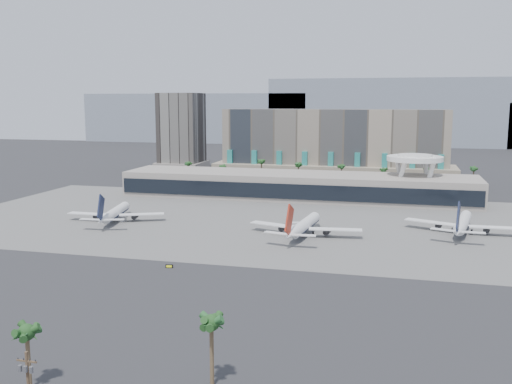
% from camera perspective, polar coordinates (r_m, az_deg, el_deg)
% --- Properties ---
extents(ground, '(900.00, 900.00, 0.00)m').
position_cam_1_polar(ground, '(174.37, -2.27, -6.47)').
color(ground, '#232326').
rests_on(ground, ground).
extents(apron_pad, '(260.00, 130.00, 0.06)m').
position_cam_1_polar(apron_pad, '(226.16, 1.66, -2.83)').
color(apron_pad, '#5B5B59').
rests_on(apron_pad, ground).
extents(mountain_ridge, '(680.00, 60.00, 70.00)m').
position_cam_1_polar(mountain_ridge, '(631.63, 12.44, 7.35)').
color(mountain_ridge, gray).
rests_on(mountain_ridge, ground).
extents(hotel, '(140.00, 30.00, 42.00)m').
position_cam_1_polar(hotel, '(338.94, 7.72, 3.94)').
color(hotel, gray).
rests_on(hotel, ground).
extents(office_tower, '(30.00, 30.00, 52.00)m').
position_cam_1_polar(office_tower, '(388.98, -7.44, 5.51)').
color(office_tower, black).
rests_on(office_tower, ground).
extents(terminal, '(170.00, 32.50, 14.50)m').
position_cam_1_polar(terminal, '(278.01, 4.12, 0.75)').
color(terminal, '#ABA196').
rests_on(terminal, ground).
extents(saucer_structure, '(26.00, 26.00, 21.89)m').
position_cam_1_polar(saucer_structure, '(278.63, 15.59, 2.93)').
color(saucer_structure, white).
rests_on(saucer_structure, ground).
extents(palm_row, '(157.80, 2.80, 13.10)m').
position_cam_1_polar(palm_row, '(310.90, 6.53, 2.34)').
color(palm_row, brown).
rests_on(palm_row, ground).
extents(utility_pole, '(3.20, 0.85, 12.00)m').
position_cam_1_polar(utility_pole, '(90.87, -21.85, -17.43)').
color(utility_pole, '#4C3826').
rests_on(utility_pole, ground).
extents(airliner_left, '(37.81, 39.29, 13.70)m').
position_cam_1_polar(airliner_left, '(229.79, -13.94, -2.04)').
color(airliner_left, white).
rests_on(airliner_left, ground).
extents(airliner_centre, '(40.58, 41.95, 14.49)m').
position_cam_1_polar(airliner_centre, '(200.10, 4.79, -3.38)').
color(airliner_centre, white).
rests_on(airliner_centre, ground).
extents(airliner_right, '(40.33, 41.88, 14.58)m').
position_cam_1_polar(airliner_right, '(215.96, 19.93, -2.97)').
color(airliner_right, white).
rests_on(airliner_right, ground).
extents(service_vehicle_a, '(4.25, 2.81, 1.90)m').
position_cam_1_polar(service_vehicle_a, '(230.48, -13.32, -2.62)').
color(service_vehicle_a, silver).
rests_on(service_vehicle_a, ground).
extents(service_vehicle_b, '(4.00, 3.05, 1.82)m').
position_cam_1_polar(service_vehicle_b, '(214.54, 4.03, -3.27)').
color(service_vehicle_b, silver).
rests_on(service_vehicle_b, ground).
extents(taxiway_sign, '(2.17, 0.72, 0.98)m').
position_cam_1_polar(taxiway_sign, '(164.50, -8.67, -7.35)').
color(taxiway_sign, black).
rests_on(taxiway_sign, ground).
extents(near_palm_a, '(6.00, 6.00, 11.10)m').
position_cam_1_polar(near_palm_a, '(102.56, -21.91, -13.62)').
color(near_palm_a, brown).
rests_on(near_palm_a, ground).
extents(near_palm_b, '(6.00, 6.00, 12.40)m').
position_cam_1_polar(near_palm_b, '(96.13, -4.47, -13.69)').
color(near_palm_b, brown).
rests_on(near_palm_b, ground).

